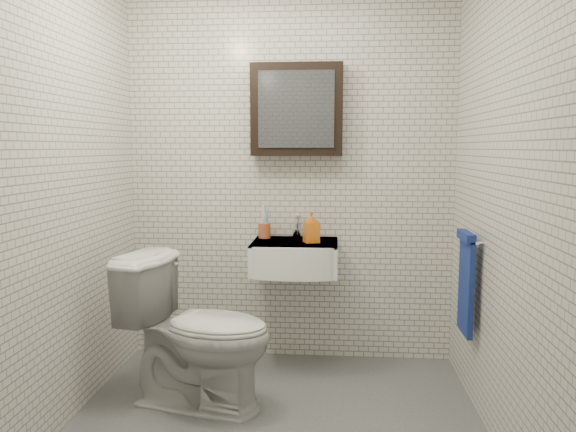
% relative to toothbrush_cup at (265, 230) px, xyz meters
% --- Properties ---
extents(ground, '(2.20, 2.00, 0.01)m').
position_rel_toothbrush_cup_xyz_m(ground, '(0.16, -0.90, -0.90)').
color(ground, '#505358').
rests_on(ground, ground).
extents(room_shell, '(2.22, 2.02, 2.51)m').
position_rel_toothbrush_cup_xyz_m(room_shell, '(0.16, -0.90, 0.56)').
color(room_shell, silver).
rests_on(room_shell, ground).
extents(washbasin, '(0.55, 0.50, 0.20)m').
position_rel_toothbrush_cup_xyz_m(washbasin, '(0.21, -0.17, -0.15)').
color(washbasin, white).
rests_on(washbasin, room_shell).
extents(faucet, '(0.06, 0.20, 0.15)m').
position_rel_toothbrush_cup_xyz_m(faucet, '(0.21, 0.03, 0.01)').
color(faucet, silver).
rests_on(faucet, washbasin).
extents(mirror_cabinet, '(0.60, 0.15, 0.60)m').
position_rel_toothbrush_cup_xyz_m(mirror_cabinet, '(0.21, 0.02, 0.79)').
color(mirror_cabinet, black).
rests_on(mirror_cabinet, room_shell).
extents(towel_rail, '(0.09, 0.30, 0.58)m').
position_rel_toothbrush_cup_xyz_m(towel_rail, '(1.21, -0.55, -0.18)').
color(towel_rail, silver).
rests_on(towel_rail, room_shell).
extents(toothbrush_cup, '(0.09, 0.09, 0.22)m').
position_rel_toothbrush_cup_xyz_m(toothbrush_cup, '(0.00, 0.00, 0.00)').
color(toothbrush_cup, '#AA4D2A').
rests_on(toothbrush_cup, washbasin).
extents(soap_bottle, '(0.12, 0.12, 0.20)m').
position_rel_toothbrush_cup_xyz_m(soap_bottle, '(0.32, -0.15, 0.04)').
color(soap_bottle, orange).
rests_on(soap_bottle, washbasin).
extents(toilet, '(0.93, 0.66, 0.86)m').
position_rel_toothbrush_cup_xyz_m(toilet, '(-0.29, -0.71, -0.48)').
color(toilet, silver).
rests_on(toilet, ground).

